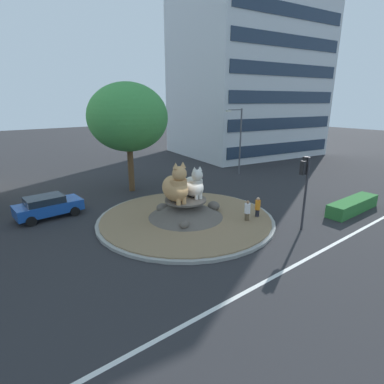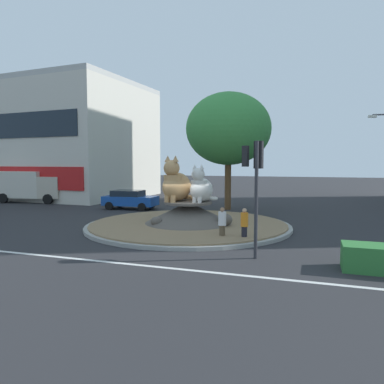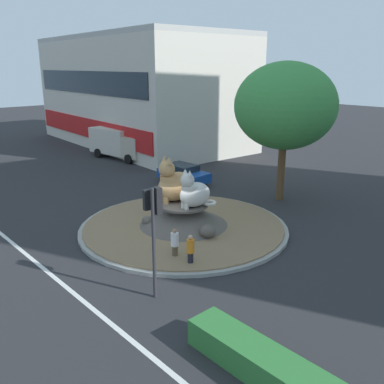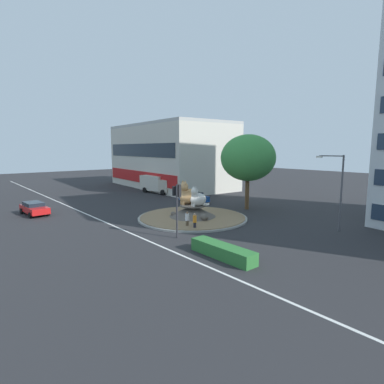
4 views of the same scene
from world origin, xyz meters
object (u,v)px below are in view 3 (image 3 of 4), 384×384
at_px(cat_statue_calico, 175,184).
at_px(cat_statue_white, 194,193).
at_px(broadleaf_tree_behind_island, 285,106).
at_px(delivery_box_truck, 118,143).
at_px(shophouse_block, 139,91).
at_px(pedestrian_white_shirt, 175,244).
at_px(pedestrian_orange_shirt, 190,251).
at_px(sedan_on_far_lane, 183,174).
at_px(traffic_light_mast, 154,218).

distance_m(cat_statue_calico, cat_statue_white, 1.50).
distance_m(broadleaf_tree_behind_island, delivery_box_truck, 19.33).
height_order(shophouse_block, delivery_box_truck, shophouse_block).
bearing_deg(shophouse_block, cat_statue_white, -26.11).
height_order(cat_statue_white, delivery_box_truck, cat_statue_white).
bearing_deg(cat_statue_white, shophouse_block, -114.86).
distance_m(shophouse_block, delivery_box_truck, 10.07).
bearing_deg(cat_statue_white, pedestrian_white_shirt, 38.45).
xyz_separation_m(pedestrian_orange_shirt, pedestrian_white_shirt, (-1.05, -0.04, -0.00)).
relative_size(pedestrian_orange_shirt, delivery_box_truck, 0.23).
height_order(pedestrian_orange_shirt, sedan_on_far_lane, pedestrian_orange_shirt).
bearing_deg(cat_statue_white, cat_statue_calico, -82.24).
bearing_deg(shophouse_block, traffic_light_mast, -30.85).
bearing_deg(traffic_light_mast, pedestrian_orange_shirt, 27.84).
bearing_deg(traffic_light_mast, cat_statue_white, 44.35).
xyz_separation_m(broadleaf_tree_behind_island, sedan_on_far_lane, (-7.43, -2.30, -5.51)).
bearing_deg(pedestrian_white_shirt, broadleaf_tree_behind_island, -70.86).
relative_size(broadleaf_tree_behind_island, sedan_on_far_lane, 2.13).
height_order(cat_statue_calico, delivery_box_truck, cat_statue_calico).
relative_size(cat_statue_white, delivery_box_truck, 0.31).
distance_m(broadleaf_tree_behind_island, pedestrian_white_shirt, 12.86).
distance_m(shophouse_block, pedestrian_orange_shirt, 33.34).
relative_size(traffic_light_mast, pedestrian_orange_shirt, 2.84).
bearing_deg(delivery_box_truck, cat_statue_calico, -31.44).
xyz_separation_m(pedestrian_white_shirt, delivery_box_truck, (-21.09, 10.49, 0.75)).
distance_m(sedan_on_far_lane, delivery_box_truck, 11.40).
bearing_deg(cat_statue_white, sedan_on_far_lane, -122.82).
height_order(traffic_light_mast, delivery_box_truck, traffic_light_mast).
distance_m(shophouse_block, pedestrian_white_shirt, 32.49).
relative_size(cat_statue_calico, broadleaf_tree_behind_island, 0.29).
height_order(traffic_light_mast, broadleaf_tree_behind_island, broadleaf_tree_behind_island).
bearing_deg(pedestrian_white_shirt, sedan_on_far_lane, -35.47).
xyz_separation_m(sedan_on_far_lane, delivery_box_truck, (-11.29, 1.40, 0.78)).
relative_size(cat_statue_white, sedan_on_far_lane, 0.51).
height_order(cat_statue_calico, traffic_light_mast, traffic_light_mast).
distance_m(cat_statue_calico, pedestrian_orange_shirt, 5.60).
bearing_deg(traffic_light_mast, cat_statue_calico, 53.76).
distance_m(traffic_light_mast, pedestrian_white_shirt, 4.07).
bearing_deg(cat_statue_white, pedestrian_orange_shirt, 50.66).
distance_m(cat_statue_calico, traffic_light_mast, 7.77).
bearing_deg(traffic_light_mast, delivery_box_truck, 69.84).
relative_size(traffic_light_mast, pedestrian_white_shirt, 2.84).
distance_m(cat_statue_calico, delivery_box_truck, 19.19).
relative_size(cat_statue_white, broadleaf_tree_behind_island, 0.24).
height_order(shophouse_block, pedestrian_orange_shirt, shophouse_block).
relative_size(pedestrian_white_shirt, delivery_box_truck, 0.23).
xyz_separation_m(cat_statue_white, sedan_on_far_lane, (-7.82, 6.08, -1.45)).
bearing_deg(pedestrian_white_shirt, shophouse_block, -25.43).
bearing_deg(cat_statue_white, traffic_light_mast, 39.97).
xyz_separation_m(cat_statue_calico, delivery_box_truck, (-17.62, 7.55, -0.85)).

